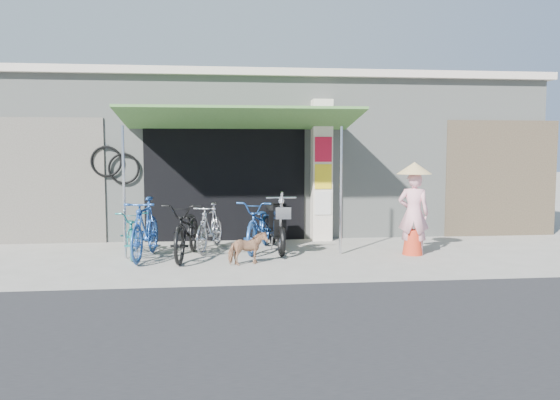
{
  "coord_description": "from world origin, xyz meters",
  "views": [
    {
      "loc": [
        -1.3,
        -9.08,
        1.89
      ],
      "look_at": [
        -0.2,
        1.0,
        1.0
      ],
      "focal_mm": 35.0,
      "sensor_mm": 36.0,
      "label": 1
    }
  ],
  "objects": [
    {
      "name": "road_strip",
      "position": [
        0.0,
        -4.5,
        0.01
      ],
      "size": [
        80.0,
        6.0,
        0.01
      ],
      "primitive_type": "cube",
      "color": "#29292B",
      "rests_on": "ground"
    },
    {
      "name": "bike_silver",
      "position": [
        -1.51,
        1.38,
        0.46
      ],
      "size": [
        0.86,
        1.58,
        0.92
      ],
      "primitive_type": "imported",
      "rotation": [
        0.0,
        0.0,
        -0.3
      ],
      "color": "silver",
      "rests_on": "ground"
    },
    {
      "name": "bike_black",
      "position": [
        -1.9,
        0.67,
        0.5
      ],
      "size": [
        0.92,
        1.99,
        1.01
      ],
      "primitive_type": "imported",
      "rotation": [
        0.0,
        0.0,
        -0.13
      ],
      "color": "black",
      "rests_on": "ground"
    },
    {
      "name": "neighbour_left",
      "position": [
        -5.0,
        2.59,
        1.3
      ],
      "size": [
        2.6,
        0.06,
        2.6
      ],
      "primitive_type": "cube",
      "color": "#6B665B",
      "rests_on": "ground"
    },
    {
      "name": "bike_teal",
      "position": [
        -2.92,
        1.0,
        0.42
      ],
      "size": [
        0.83,
        1.68,
        0.85
      ],
      "primitive_type": "imported",
      "rotation": [
        0.0,
        0.0,
        0.17
      ],
      "color": "#1B797A",
      "rests_on": "ground"
    },
    {
      "name": "street_dog",
      "position": [
        -0.86,
        -0.03,
        0.28
      ],
      "size": [
        0.72,
        0.51,
        0.55
      ],
      "primitive_type": "imported",
      "rotation": [
        0.0,
        0.0,
        1.93
      ],
      "color": "#A58257",
      "rests_on": "ground"
    },
    {
      "name": "shop_pillar",
      "position": [
        0.85,
        2.45,
        1.5
      ],
      "size": [
        0.42,
        0.44,
        3.0
      ],
      "color": "beige",
      "rests_on": "ground"
    },
    {
      "name": "bicycle_shop",
      "position": [
        -0.0,
        5.09,
        1.83
      ],
      "size": [
        12.3,
        5.3,
        3.66
      ],
      "color": "gray",
      "rests_on": "ground"
    },
    {
      "name": "ground",
      "position": [
        0.0,
        0.0,
        0.0
      ],
      "size": [
        80.0,
        80.0,
        0.0
      ],
      "primitive_type": "plane",
      "color": "gray",
      "rests_on": "ground"
    },
    {
      "name": "awning",
      "position": [
        -0.9,
        1.63,
        2.51
      ],
      "size": [
        4.6,
        1.88,
        2.72
      ],
      "color": "#3E6E31",
      "rests_on": "ground"
    },
    {
      "name": "bike_blue",
      "position": [
        -2.64,
        0.69,
        0.54
      ],
      "size": [
        0.72,
        1.85,
        1.09
      ],
      "primitive_type": "imported",
      "rotation": [
        0.0,
        0.0,
        -0.12
      ],
      "color": "#204A97",
      "rests_on": "ground"
    },
    {
      "name": "bike_navy",
      "position": [
        -0.56,
        1.31,
        0.49
      ],
      "size": [
        1.15,
        1.97,
        0.98
      ],
      "primitive_type": "imported",
      "rotation": [
        0.0,
        0.0,
        -0.28
      ],
      "color": "#22519D",
      "rests_on": "ground"
    },
    {
      "name": "neighbour_right",
      "position": [
        5.0,
        2.59,
        1.3
      ],
      "size": [
        2.6,
        0.06,
        2.6
      ],
      "primitive_type": "cube",
      "color": "brown",
      "rests_on": "ground"
    },
    {
      "name": "moped",
      "position": [
        -0.23,
        1.35,
        0.5
      ],
      "size": [
        0.55,
        1.93,
        1.09
      ],
      "rotation": [
        0.0,
        0.0,
        0.03
      ],
      "color": "black",
      "rests_on": "ground"
    },
    {
      "name": "nun",
      "position": [
        2.23,
        0.57,
        0.85
      ],
      "size": [
        0.65,
        0.64,
        1.71
      ],
      "rotation": [
        0.0,
        0.0,
        2.8
      ],
      "color": "pink",
      "rests_on": "ground"
    }
  ]
}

